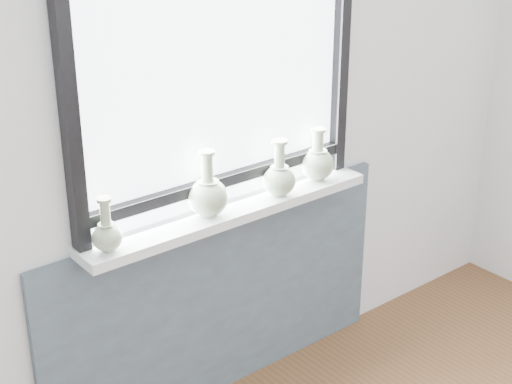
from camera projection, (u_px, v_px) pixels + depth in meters
back_wall at (214, 105)px, 3.03m from camera, size 3.60×0.02×2.60m
apron_panel at (222, 302)px, 3.35m from camera, size 1.70×0.03×0.86m
windowsill at (231, 212)px, 3.12m from camera, size 1.32×0.18×0.04m
window at (219, 71)px, 2.94m from camera, size 1.30×0.06×1.05m
vase_a at (107, 234)px, 2.75m from camera, size 0.11×0.11×0.20m
vase_b at (208, 195)px, 3.02m from camera, size 0.16×0.16×0.26m
vase_c at (279, 177)px, 3.20m from camera, size 0.14×0.14×0.24m
vase_d at (317, 162)px, 3.35m from camera, size 0.15×0.15×0.23m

